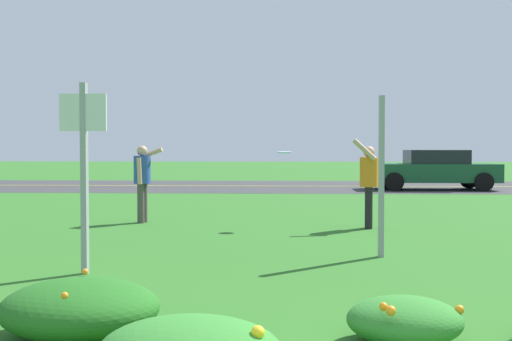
# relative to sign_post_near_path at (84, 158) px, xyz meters

# --- Properties ---
(ground_plane) EXTENTS (120.00, 120.00, 0.00)m
(ground_plane) POSITION_rel_sign_post_near_path_xyz_m (2.89, 6.16, -1.38)
(ground_plane) COLOR #2D6B23
(highway_strip) EXTENTS (120.00, 8.40, 0.01)m
(highway_strip) POSITION_rel_sign_post_near_path_xyz_m (2.89, 17.76, -1.38)
(highway_strip) COLOR #38383A
(highway_strip) RESTS_ON ground
(highway_center_stripe) EXTENTS (120.00, 0.16, 0.00)m
(highway_center_stripe) POSITION_rel_sign_post_near_path_xyz_m (2.89, 17.76, -1.38)
(highway_center_stripe) COLOR yellow
(highway_center_stripe) RESTS_ON ground
(daylily_clump_front_left) EXTENTS (1.26, 1.14, 0.50)m
(daylily_clump_front_left) POSITION_rel_sign_post_near_path_xyz_m (0.76, -2.48, -1.16)
(daylily_clump_front_left) COLOR #23661E
(daylily_clump_front_left) RESTS_ON ground
(daylily_clump_front_center) EXTENTS (0.89, 0.80, 0.39)m
(daylily_clump_front_center) POSITION_rel_sign_post_near_path_xyz_m (3.30, -2.54, -1.20)
(daylily_clump_front_center) COLOR #337F2D
(daylily_clump_front_center) RESTS_ON ground
(sign_post_near_path) EXTENTS (0.56, 0.10, 2.27)m
(sign_post_near_path) POSITION_rel_sign_post_near_path_xyz_m (0.00, 0.00, 0.00)
(sign_post_near_path) COLOR #93969B
(sign_post_near_path) RESTS_ON ground
(sign_post_by_roadside) EXTENTS (0.07, 0.10, 2.22)m
(sign_post_by_roadside) POSITION_rel_sign_post_near_path_xyz_m (3.70, 1.36, -0.27)
(sign_post_by_roadside) COLOR #93969B
(sign_post_by_roadside) RESTS_ON ground
(person_thrower_blue_shirt) EXTENTS (0.57, 0.52, 1.55)m
(person_thrower_blue_shirt) POSITION_rel_sign_post_near_path_xyz_m (-0.49, 5.20, -0.46)
(person_thrower_blue_shirt) COLOR #2D4C9E
(person_thrower_blue_shirt) RESTS_ON ground
(person_catcher_orange_shirt) EXTENTS (0.50, 0.51, 1.68)m
(person_catcher_orange_shirt) POSITION_rel_sign_post_near_path_xyz_m (3.94, 4.49, -0.46)
(person_catcher_orange_shirt) COLOR orange
(person_catcher_orange_shirt) RESTS_ON ground
(frisbee_pale_blue) EXTENTS (0.28, 0.28, 0.05)m
(frisbee_pale_blue) POSITION_rel_sign_post_near_path_xyz_m (2.37, 4.59, 0.04)
(frisbee_pale_blue) COLOR #ADD6E5
(car_dark_green_center_left) EXTENTS (4.50, 2.00, 1.45)m
(car_dark_green_center_left) POSITION_rel_sign_post_near_path_xyz_m (7.79, 15.88, -0.64)
(car_dark_green_center_left) COLOR #194C2D
(car_dark_green_center_left) RESTS_ON ground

